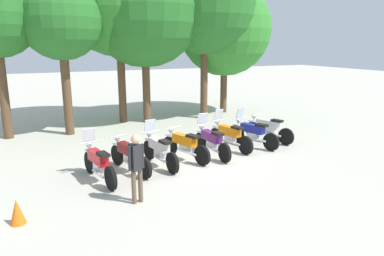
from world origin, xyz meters
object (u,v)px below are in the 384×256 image
Objects in this scene: motorcycle_0 at (98,163)px; person_0 at (136,163)px; motorcycle_3 at (185,145)px; traffic_cone at (17,212)px; motorcycle_2 at (159,150)px; tree_4 at (205,3)px; motorcycle_4 at (211,141)px; motorcycle_1 at (129,155)px; motorcycle_7 at (268,128)px; tree_1 at (61,19)px; tree_5 at (225,29)px; motorcycle_5 at (230,135)px; tree_3 at (144,8)px; motorcycle_6 at (252,133)px.

person_0 is (0.57, -1.81, 0.46)m from motorcycle_0.
motorcycle_3 reaches higher than traffic_cone.
motorcycle_2 is 9.04m from tree_4.
motorcycle_4 reaches higher than traffic_cone.
motorcycle_1 is 9.62m from tree_4.
tree_1 is (-6.88, 4.35, 4.11)m from motorcycle_7.
motorcycle_3 is 0.97m from motorcycle_4.
tree_5 is at bearing -49.77° from motorcycle_2.
motorcycle_2 is at bearing -87.30° from motorcycle_0.
motorcycle_5 is 1.29× the size of person_0.
tree_5 is (7.21, 7.03, 3.92)m from motorcycle_1.
motorcycle_3 is at bearing -84.74° from motorcycle_2.
motorcycle_0 is at bearing -171.74° from person_0.
motorcycle_1 is 0.98× the size of motorcycle_2.
tree_4 is (-0.28, 4.99, 5.08)m from motorcycle_7.
motorcycle_0 is 1.00× the size of motorcycle_5.
tree_1 is (-1.10, 5.40, 4.11)m from motorcycle_1.
motorcycle_7 is at bearing -86.78° from tree_4.
tree_3 is 14.41× the size of traffic_cone.
tree_4 is (5.50, 6.05, 5.08)m from motorcycle_1.
motorcycle_7 is (6.75, 1.42, -0.01)m from motorcycle_0.
traffic_cone is at bearing 91.38° from motorcycle_7.
tree_4 is (6.46, 6.41, 5.06)m from motorcycle_0.
tree_3 is (-3.20, 5.27, 4.75)m from motorcycle_7.
tree_4 is at bearing -15.32° from motorcycle_7.
motorcycle_3 is at bearing 82.32° from motorcycle_7.
traffic_cone is (-2.01, -1.75, -0.24)m from motorcycle_0.
motorcycle_1 is 3.92m from motorcycle_5.
tree_1 reaches higher than motorcycle_2.
tree_3 is (1.61, 6.23, 4.74)m from motorcycle_2.
tree_4 is (1.65, 5.32, 5.06)m from motorcycle_5.
motorcycle_7 is 7.78m from tree_3.
motorcycle_2 is 1.00× the size of motorcycle_4.
motorcycle_6 is 3.83× the size of traffic_cone.
motorcycle_5 is at bearing 69.38° from motorcycle_6.
motorcycle_0 is at bearing 84.86° from motorcycle_3.
motorcycle_6 reaches higher than motorcycle_7.
motorcycle_1 is at bearing 92.75° from motorcycle_4.
motorcycle_3 is at bearing -59.27° from tree_1.
tree_3 reaches higher than motorcycle_2.
motorcycle_3 is 2.91m from motorcycle_6.
tree_5 is (3.35, 6.31, 3.91)m from motorcycle_5.
motorcycle_4 is at bearing -86.99° from tree_3.
motorcycle_4 is at bearing -108.76° from motorcycle_3.
motorcycle_7 is 3.83× the size of traffic_cone.
motorcycle_5 reaches higher than traffic_cone.
motorcycle_5 is 7.53m from tree_4.
motorcycle_1 is at bearing -132.29° from tree_4.
motorcycle_7 is at bearing -92.19° from motorcycle_5.
person_0 is at bearing 141.19° from motorcycle_2.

